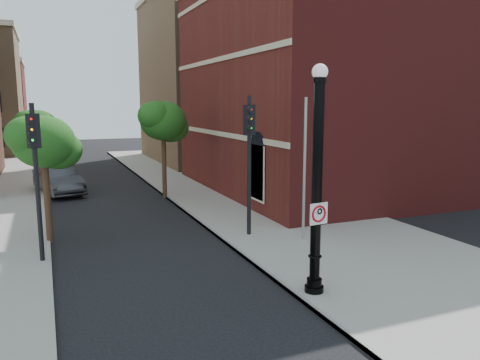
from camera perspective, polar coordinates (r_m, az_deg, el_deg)
name	(u,v)px	position (r m, az deg, el deg)	size (l,w,h in m)	color
ground	(227,313)	(12.16, -1.54, -15.88)	(120.00, 120.00, 0.00)	black
sidewalk_right	(268,208)	(23.15, 3.39, -3.41)	(8.00, 60.00, 0.12)	gray
curb_edge	(191,215)	(21.74, -6.03, -4.27)	(0.10, 60.00, 0.14)	gray
brick_wall_building	(383,86)	(31.42, 17.06, 10.95)	(22.30, 16.30, 12.50)	maroon
bg_building_tan_b	(271,83)	(44.97, 3.75, 11.70)	(22.00, 14.00, 14.00)	#937150
lamppost	(317,193)	(12.44, 9.33, -1.58)	(0.52, 0.52, 6.17)	black
no_parking_sign	(319,214)	(12.41, 9.58, -4.05)	(0.57, 0.11, 0.58)	white
parked_car	(58,179)	(28.84, -21.28, 0.07)	(1.76, 5.04, 1.66)	#2F3035
traffic_signal_left	(35,157)	(16.04, -23.72, 2.54)	(0.42, 0.46, 5.19)	black
traffic_signal_right	(249,143)	(17.73, 1.14, 4.50)	(0.42, 0.48, 5.45)	black
utility_pole	(304,171)	(17.36, 7.86, 1.05)	(0.11, 0.11, 5.39)	#999999
street_tree_a	(44,143)	(18.42, -22.74, 4.17)	(2.64, 2.38, 4.75)	#372116
street_tree_b	(38,127)	(29.79, -23.35, 5.91)	(2.65, 2.40, 4.78)	#372116
street_tree_c	(163,122)	(25.68, -9.31, 7.02)	(2.94, 2.65, 5.29)	#372116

